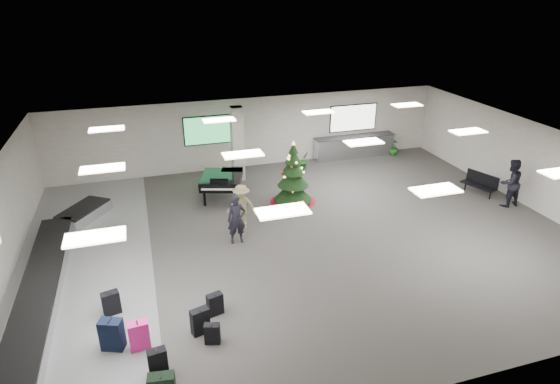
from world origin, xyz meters
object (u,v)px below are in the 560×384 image
object	(u,v)px
traveler_b	(242,207)
potted_plant_left	(304,160)
baggage_carousel	(51,270)
potted_plant_right	(394,147)
service_counter	(354,146)
bench	(481,183)
traveler_bench	(510,183)
christmas_tree	(293,181)
grand_piano	(221,180)
traveler_a	(237,219)
pink_suitcase	(139,335)

from	to	relation	value
traveler_b	potted_plant_left	xyz separation A→B (m)	(3.96, 4.68, -0.38)
traveler_b	baggage_carousel	bearing A→B (deg)	-141.23
baggage_carousel	potted_plant_right	xyz separation A→B (m)	(14.87, 6.44, 0.20)
service_counter	bench	bearing A→B (deg)	-61.80
baggage_carousel	traveler_bench	distance (m)	16.13
service_counter	christmas_tree	distance (m)	6.01
grand_piano	traveler_bench	distance (m)	11.03
baggage_carousel	bench	size ratio (longest dim) A/B	6.60
potted_plant_left	potted_plant_right	xyz separation A→B (m)	(4.93, 0.52, -0.03)
baggage_carousel	traveler_a	distance (m)	5.66
baggage_carousel	traveler_b	world-z (taller)	traveler_b
christmas_tree	potted_plant_right	size ratio (longest dim) A/B	3.07
pink_suitcase	traveler_b	distance (m)	6.23
potted_plant_left	potted_plant_right	bearing A→B (deg)	6.03
christmas_tree	grand_piano	bearing A→B (deg)	156.87
bench	potted_plant_right	size ratio (longest dim) A/B	1.80
traveler_a	traveler_bench	distance (m)	10.51
pink_suitcase	grand_piano	size ratio (longest dim) A/B	0.32
baggage_carousel	service_counter	distance (m)	14.50
baggage_carousel	christmas_tree	bearing A→B (deg)	18.24
christmas_tree	potted_plant_left	bearing A→B (deg)	63.35
baggage_carousel	bench	distance (m)	15.86
grand_piano	potted_plant_right	size ratio (longest dim) A/B	2.83
christmas_tree	potted_plant_left	distance (m)	3.57
baggage_carousel	potted_plant_right	world-z (taller)	potted_plant_right
pink_suitcase	potted_plant_right	world-z (taller)	potted_plant_right
pink_suitcase	traveler_a	size ratio (longest dim) A/B	0.45
grand_piano	potted_plant_left	distance (m)	4.67
traveler_bench	potted_plant_left	distance (m)	8.55
baggage_carousel	traveler_a	xyz separation A→B (m)	(5.61, 0.34, 0.62)
service_counter	pink_suitcase	size ratio (longest dim) A/B	5.38
potted_plant_left	christmas_tree	bearing A→B (deg)	-116.65
christmas_tree	traveler_b	distance (m)	2.81
pink_suitcase	christmas_tree	world-z (taller)	christmas_tree
christmas_tree	grand_piano	distance (m)	2.81
traveler_a	potted_plant_left	world-z (taller)	traveler_a
traveler_a	potted_plant_right	distance (m)	11.09
service_counter	traveler_bench	bearing A→B (deg)	-64.02
traveler_b	potted_plant_right	xyz separation A→B (m)	(8.89, 5.20, -0.41)
traveler_a	potted_plant_left	bearing A→B (deg)	53.59
service_counter	pink_suitcase	world-z (taller)	service_counter
traveler_a	pink_suitcase	bearing A→B (deg)	-126.50
service_counter	traveler_a	distance (m)	9.65
service_counter	traveler_bench	size ratio (longest dim) A/B	2.15
grand_piano	traveler_a	xyz separation A→B (m)	(-0.16, -3.51, 0.04)
potted_plant_left	traveler_bench	bearing A→B (deg)	-43.70
christmas_tree	traveler_bench	bearing A→B (deg)	-19.39
traveler_b	traveler_bench	xyz separation A→B (m)	(10.13, -1.22, 0.12)
traveler_bench	baggage_carousel	bearing A→B (deg)	-2.20
service_counter	grand_piano	bearing A→B (deg)	-157.87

